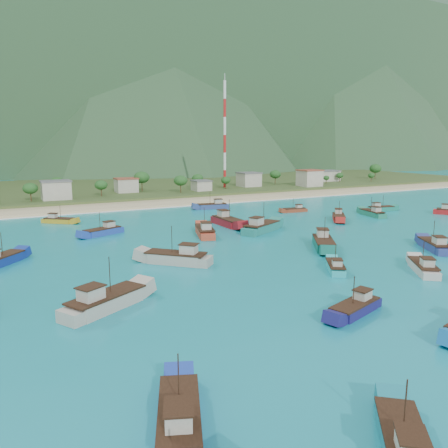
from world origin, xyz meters
name	(u,v)px	position (x,y,z in m)	size (l,w,h in m)	color
ground	(297,249)	(0.00, 0.00, 0.00)	(600.00, 600.00, 0.00)	#0B6E7E
beach	(166,203)	(0.00, 79.00, 0.00)	(400.00, 18.00, 1.20)	beige
land	(123,188)	(0.00, 140.00, 0.00)	(400.00, 110.00, 2.40)	#385123
surf_line	(176,207)	(0.00, 69.50, 0.00)	(400.00, 2.50, 0.08)	white
mountains	(27,53)	(-18.31, 403.81, 106.83)	(1520.00, 440.00, 260.00)	slate
village	(184,184)	(16.80, 102.63, 4.66)	(213.71, 28.21, 7.39)	beige
vegetation	(137,184)	(-3.38, 103.90, 5.30)	(278.23, 25.61, 9.05)	#235623
radio_tower	(225,135)	(39.53, 108.00, 25.56)	(1.20, 1.20, 47.93)	red
boat_0	(434,246)	(24.63, -14.08, 0.78)	(8.30, 11.04, 6.44)	navy
boat_1	(227,222)	(-0.64, 29.94, 0.99)	(3.93, 12.92, 7.62)	maroon
boat_4	(0,261)	(-55.59, 14.94, 0.75)	(9.37, 10.12, 6.30)	navy
boat_5	(423,268)	(8.97, -23.75, 0.68)	(8.24, 9.77, 5.88)	beige
boat_6	(323,244)	(5.28, -2.12, 0.91)	(9.67, 12.13, 7.18)	#106557
boat_8	(355,309)	(-14.84, -32.19, 0.62)	(9.81, 5.46, 5.56)	navy
boat_9	(177,258)	(-26.62, 0.91, 0.96)	(11.59, 11.43, 7.43)	#A4A095
boat_14	(335,268)	(-3.85, -16.07, 0.50)	(6.65, 8.29, 4.92)	#22B2BA
boat_15	(295,210)	(29.72, 40.76, 0.48)	(8.36, 3.33, 4.81)	brown
boat_16	(381,209)	(56.23, 29.64, 0.62)	(9.76, 4.57, 5.56)	#19816B
boat_19	(212,206)	(9.31, 59.41, 0.76)	(11.17, 5.21, 6.35)	navy
boat_20	(339,218)	(31.60, 22.36, 0.72)	(8.79, 10.00, 6.10)	#B2211C
boat_21	(59,221)	(-40.50, 55.07, 0.58)	(8.72, 7.73, 5.34)	#BC921F
boat_22	(405,447)	(-30.98, -53.59, 0.67)	(8.55, 9.53, 5.86)	teal
boat_23	(372,214)	(45.83, 23.25, 0.72)	(5.34, 10.82, 6.14)	#1F795D
boat_25	(103,232)	(-33.02, 33.28, 0.71)	(10.58, 6.87, 6.04)	#2144AC
boat_27	(105,302)	(-43.43, -15.76, 0.96)	(12.77, 9.48, 7.44)	#ABA69A
boat_29	(179,420)	(-43.99, -43.43, 0.75)	(6.84, 11.01, 6.27)	#1C3CAC
boat_31	(205,232)	(-11.51, 21.08, 0.89)	(6.97, 12.44, 7.05)	#B54129
boat_32	(261,228)	(2.85, 18.41, 1.03)	(13.56, 9.66, 7.84)	#207C73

